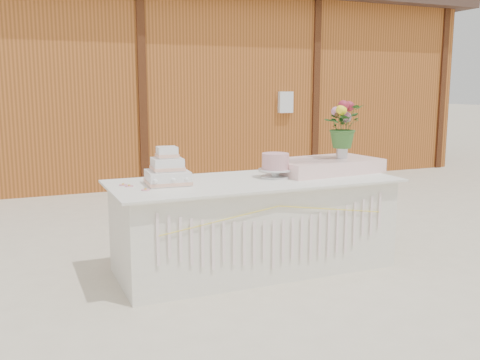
# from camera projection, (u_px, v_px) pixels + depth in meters

# --- Properties ---
(ground) EXTENTS (80.00, 80.00, 0.00)m
(ground) POSITION_uv_depth(u_px,v_px,m) (254.00, 268.00, 4.60)
(ground) COLOR beige
(ground) RESTS_ON ground
(barn) EXTENTS (12.60, 4.60, 3.30)m
(barn) POSITION_uv_depth(u_px,v_px,m) (116.00, 80.00, 9.74)
(barn) COLOR #A55722
(barn) RESTS_ON ground
(cake_table) EXTENTS (2.40, 1.00, 0.77)m
(cake_table) POSITION_uv_depth(u_px,v_px,m) (254.00, 224.00, 4.53)
(cake_table) COLOR silver
(cake_table) RESTS_ON ground
(wedding_cake) EXTENTS (0.36, 0.36, 0.30)m
(wedding_cake) POSITION_uv_depth(u_px,v_px,m) (167.00, 172.00, 4.23)
(wedding_cake) COLOR white
(wedding_cake) RESTS_ON cake_table
(pink_cake_stand) EXTENTS (0.29, 0.29, 0.21)m
(pink_cake_stand) POSITION_uv_depth(u_px,v_px,m) (275.00, 164.00, 4.55)
(pink_cake_stand) COLOR silver
(pink_cake_stand) RESTS_ON cake_table
(satin_runner) EXTENTS (1.02, 0.65, 0.12)m
(satin_runner) POSITION_uv_depth(u_px,v_px,m) (325.00, 166.00, 4.86)
(satin_runner) COLOR #FFCFCD
(satin_runner) RESTS_ON cake_table
(flower_vase) EXTENTS (0.11, 0.11, 0.14)m
(flower_vase) POSITION_uv_depth(u_px,v_px,m) (342.00, 150.00, 4.89)
(flower_vase) COLOR silver
(flower_vase) RESTS_ON satin_runner
(bouquet) EXTENTS (0.45, 0.43, 0.39)m
(bouquet) POSITION_uv_depth(u_px,v_px,m) (343.00, 121.00, 4.84)
(bouquet) COLOR #316026
(bouquet) RESTS_ON flower_vase
(loose_flowers) EXTENTS (0.17, 0.33, 0.02)m
(loose_flowers) POSITION_uv_depth(u_px,v_px,m) (135.00, 187.00, 4.09)
(loose_flowers) COLOR pink
(loose_flowers) RESTS_ON cake_table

